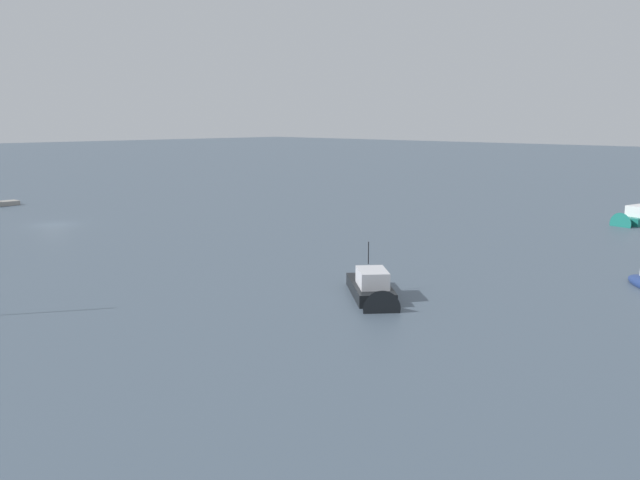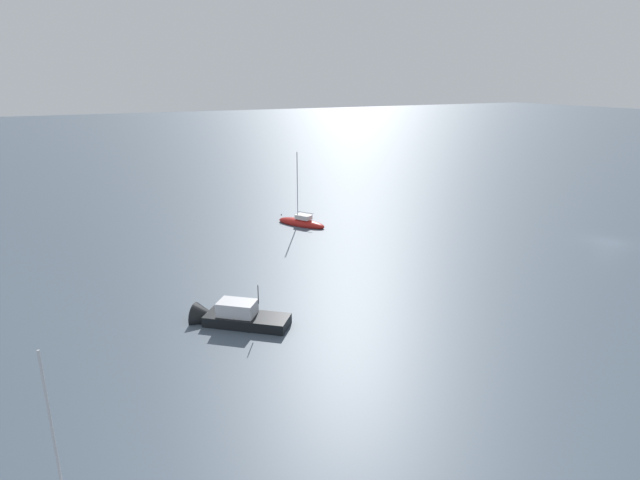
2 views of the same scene
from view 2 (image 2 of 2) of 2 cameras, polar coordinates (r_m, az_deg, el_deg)
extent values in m
plane|color=#475666|center=(64.93, 28.73, -0.20)|extent=(500.00, 500.00, 0.00)
ellipsoid|color=red|center=(63.49, -2.03, 1.83)|extent=(6.64, 4.84, 1.13)
cube|color=silver|center=(63.10, -1.80, 2.50)|extent=(2.15, 1.88, 0.52)
cylinder|color=silver|center=(62.75, -2.47, 5.90)|extent=(0.11, 0.11, 7.95)
cylinder|color=silver|center=(62.78, -1.58, 2.98)|extent=(2.05, 1.20, 0.08)
sphere|color=black|center=(65.09, -4.20, 2.73)|extent=(0.15, 0.15, 0.15)
cylinder|color=silver|center=(23.54, -26.97, -17.98)|extent=(0.10, 0.10, 6.91)
cube|color=black|center=(38.58, -7.88, -8.76)|extent=(5.57, 6.04, 1.01)
cone|color=black|center=(39.68, -12.00, -8.23)|extent=(2.98, 2.98, 2.12)
cube|color=silver|center=(38.41, -8.96, -7.28)|extent=(2.99, 3.11, 1.01)
cube|color=#283847|center=(38.65, -9.96, -7.09)|extent=(1.30, 1.11, 0.70)
cylinder|color=black|center=(37.38, -6.71, -5.87)|extent=(0.06, 0.06, 1.41)
camera|label=1|loc=(66.37, -41.21, 7.46)|focal=38.80mm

